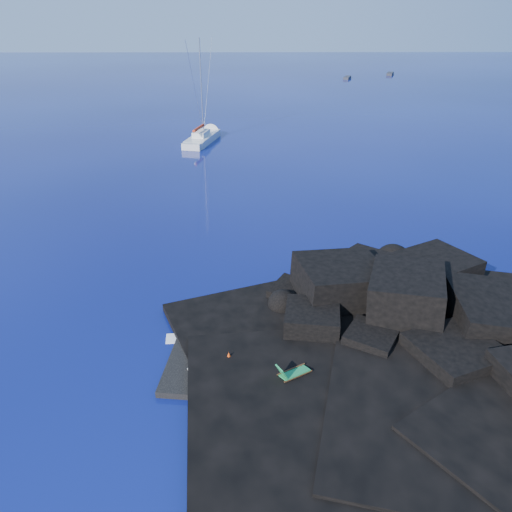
{
  "coord_description": "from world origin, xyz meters",
  "views": [
    {
      "loc": [
        4.57,
        -20.41,
        16.82
      ],
      "look_at": [
        4.91,
        9.15,
        2.0
      ],
      "focal_mm": 35.0,
      "sensor_mm": 36.0,
      "label": 1
    }
  ],
  "objects_px": {
    "deck_chair": "(295,369)",
    "marker_cone": "(229,356)",
    "sunbather": "(210,367)",
    "distant_boat_b": "(390,75)",
    "sailboat": "(203,142)",
    "distant_boat_a": "(347,79)"
  },
  "relations": [
    {
      "from": "distant_boat_a",
      "to": "distant_boat_b",
      "type": "xyz_separation_m",
      "value": [
        13.23,
        8.12,
        0.0
      ]
    },
    {
      "from": "sailboat",
      "to": "distant_boat_a",
      "type": "xyz_separation_m",
      "value": [
        31.85,
        67.07,
        0.0
      ]
    },
    {
      "from": "deck_chair",
      "to": "marker_cone",
      "type": "xyz_separation_m",
      "value": [
        -3.29,
        1.43,
        -0.32
      ]
    },
    {
      "from": "sailboat",
      "to": "distant_boat_a",
      "type": "distance_m",
      "value": 74.25
    },
    {
      "from": "sailboat",
      "to": "sunbather",
      "type": "height_order",
      "value": "sailboat"
    },
    {
      "from": "marker_cone",
      "to": "sunbather",
      "type": "bearing_deg",
      "value": -143.8
    },
    {
      "from": "sailboat",
      "to": "sunbather",
      "type": "distance_m",
      "value": 49.11
    },
    {
      "from": "sunbather",
      "to": "distant_boat_b",
      "type": "height_order",
      "value": "sunbather"
    },
    {
      "from": "sunbather",
      "to": "distant_boat_b",
      "type": "xyz_separation_m",
      "value": [
        40.59,
        124.08,
        -0.52
      ]
    },
    {
      "from": "deck_chair",
      "to": "distant_boat_b",
      "type": "height_order",
      "value": "deck_chair"
    },
    {
      "from": "sunbather",
      "to": "distant_boat_a",
      "type": "distance_m",
      "value": 119.15
    },
    {
      "from": "sailboat",
      "to": "deck_chair",
      "type": "bearing_deg",
      "value": -66.56
    },
    {
      "from": "marker_cone",
      "to": "deck_chair",
      "type": "bearing_deg",
      "value": -23.55
    },
    {
      "from": "sailboat",
      "to": "distant_boat_b",
      "type": "relative_size",
      "value": 2.85
    },
    {
      "from": "sunbather",
      "to": "deck_chair",
      "type": "bearing_deg",
      "value": -33.89
    },
    {
      "from": "deck_chair",
      "to": "distant_boat_a",
      "type": "relative_size",
      "value": 0.39
    },
    {
      "from": "sailboat",
      "to": "marker_cone",
      "type": "relative_size",
      "value": 24.85
    },
    {
      "from": "distant_boat_b",
      "to": "sunbather",
      "type": "bearing_deg",
      "value": -87.12
    },
    {
      "from": "marker_cone",
      "to": "distant_boat_a",
      "type": "bearing_deg",
      "value": 77.09
    },
    {
      "from": "deck_chair",
      "to": "marker_cone",
      "type": "relative_size",
      "value": 3.19
    },
    {
      "from": "deck_chair",
      "to": "distant_boat_a",
      "type": "bearing_deg",
      "value": 48.3
    },
    {
      "from": "distant_boat_b",
      "to": "distant_boat_a",
      "type": "bearing_deg",
      "value": -127.48
    }
  ]
}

